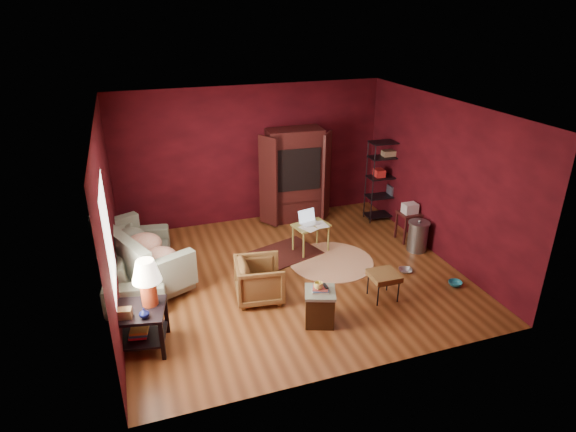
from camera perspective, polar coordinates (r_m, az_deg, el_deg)
name	(u,v)px	position (r m, az deg, el deg)	size (l,w,h in m)	color
room	(290,198)	(7.60, 0.24, 2.12)	(5.54, 5.04, 2.84)	brown
sofa	(139,255)	(8.28, -17.27, -4.40)	(2.28, 0.67, 0.89)	slate
armchair	(260,278)	(7.44, -3.38, -7.36)	(0.70, 0.66, 0.72)	black
pet_bowl_steel	(406,266)	(8.49, 13.79, -5.80)	(0.23, 0.06, 0.23)	#B1B3B8
pet_bowl_turquoise	(456,280)	(8.34, 19.27, -7.12)	(0.22, 0.07, 0.22)	teal
vase	(144,313)	(6.40, -16.69, -10.97)	(0.13, 0.14, 0.13)	#0D1344
mug	(318,285)	(6.74, 3.63, -8.14)	(0.13, 0.10, 0.13)	#E4D86F
side_table	(144,297)	(6.57, -16.72, -9.15)	(0.74, 0.74, 1.25)	black
sofa_cushions	(139,257)	(8.25, -17.26, -4.65)	(1.56, 2.23, 0.87)	slate
hamper	(320,306)	(6.98, 3.78, -10.60)	(0.55, 0.55, 0.60)	#3A210D
footstool	(384,277)	(7.58, 11.30, -7.05)	(0.44, 0.44, 0.44)	black
rug_round	(331,261)	(8.65, 5.15, -5.38)	(1.54, 1.54, 0.01)	beige
rug_oriental	(282,254)	(8.84, -0.66, -4.51)	(1.50, 1.23, 0.01)	#4C1814
laptop_desk	(311,227)	(8.78, 2.70, -1.35)	(0.71, 0.60, 0.78)	olive
tv_armoire	(294,173)	(9.96, 0.77, 5.07)	(1.53, 0.86, 1.94)	#401312
wire_shelving	(388,177)	(10.21, 11.73, 4.56)	(0.85, 0.40, 1.69)	black
small_stand	(409,213)	(9.45, 14.19, 0.36)	(0.38, 0.38, 0.76)	#401312
trash_can	(418,236)	(9.19, 15.13, -2.31)	(0.51, 0.51, 0.62)	gray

